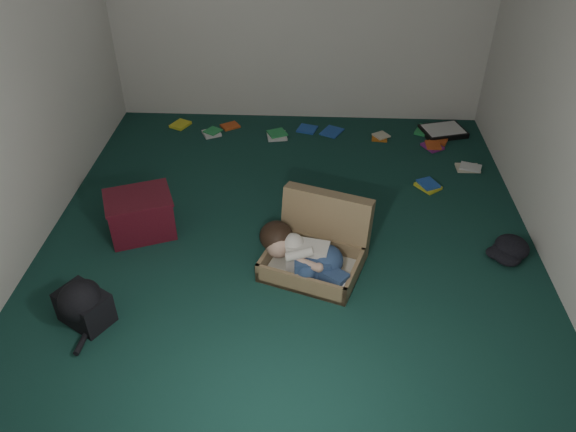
{
  "coord_description": "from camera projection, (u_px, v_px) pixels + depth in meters",
  "views": [
    {
      "loc": [
        0.17,
        -3.6,
        2.9
      ],
      "look_at": [
        0.0,
        -0.15,
        0.35
      ],
      "focal_mm": 35.0,
      "sensor_mm": 36.0,
      "label": 1
    }
  ],
  "objects": [
    {
      "name": "paper_tray",
      "position": [
        443.0,
        131.0,
        6.07
      ],
      "size": [
        0.52,
        0.45,
        0.06
      ],
      "rotation": [
        0.0,
        0.0,
        0.29
      ],
      "color": "black",
      "rests_on": "floor"
    },
    {
      "name": "backpack",
      "position": [
        84.0,
        306.0,
        3.83
      ],
      "size": [
        0.55,
        0.52,
        0.26
      ],
      "primitive_type": null,
      "rotation": [
        0.0,
        0.0,
        -0.55
      ],
      "color": "black",
      "rests_on": "floor"
    },
    {
      "name": "book_scatter",
      "position": [
        339.0,
        140.0,
        5.95
      ],
      "size": [
        3.19,
        1.36,
        0.02
      ],
      "color": "yellow",
      "rests_on": "floor"
    },
    {
      "name": "wall_front",
      "position": [
        260.0,
        349.0,
        2.04
      ],
      "size": [
        4.5,
        0.0,
        4.5
      ],
      "primitive_type": "plane",
      "rotation": [
        -1.57,
        0.0,
        0.0
      ],
      "color": "white",
      "rests_on": "ground"
    },
    {
      "name": "maroon_bin",
      "position": [
        140.0,
        215.0,
        4.59
      ],
      "size": [
        0.64,
        0.58,
        0.36
      ],
      "rotation": [
        0.0,
        0.0,
        0.38
      ],
      "color": "#53111D",
      "rests_on": "floor"
    },
    {
      "name": "suitcase",
      "position": [
        318.0,
        246.0,
        4.31
      ],
      "size": [
        0.89,
        0.88,
        0.52
      ],
      "rotation": [
        0.0,
        0.0,
        -0.33
      ],
      "color": "#8E734E",
      "rests_on": "floor"
    },
    {
      "name": "clothing_pile",
      "position": [
        505.0,
        254.0,
        4.37
      ],
      "size": [
        0.4,
        0.33,
        0.12
      ],
      "primitive_type": null,
      "rotation": [
        0.0,
        0.0,
        0.03
      ],
      "color": "black",
      "rests_on": "floor"
    },
    {
      "name": "wall_left",
      "position": [
        4.0,
        86.0,
        3.93
      ],
      "size": [
        0.0,
        4.5,
        4.5
      ],
      "primitive_type": "plane",
      "rotation": [
        1.57,
        0.0,
        1.57
      ],
      "color": "white",
      "rests_on": "ground"
    },
    {
      "name": "person",
      "position": [
        304.0,
        254.0,
        4.17
      ],
      "size": [
        0.7,
        0.54,
        0.32
      ],
      "rotation": [
        0.0,
        0.0,
        -0.33
      ],
      "color": "silver",
      "rests_on": "suitcase"
    },
    {
      "name": "floor",
      "position": [
        289.0,
        239.0,
        4.62
      ],
      "size": [
        4.5,
        4.5,
        0.0
      ],
      "primitive_type": "plane",
      "color": "#143B33",
      "rests_on": "ground"
    }
  ]
}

